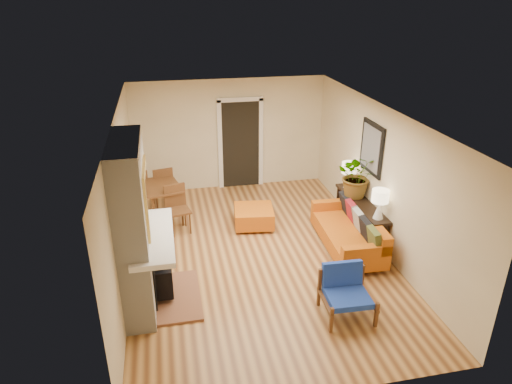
# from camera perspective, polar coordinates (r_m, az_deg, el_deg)

# --- Properties ---
(room_shell) EXTENTS (6.50, 6.50, 6.50)m
(room_shell) POSITION_cam_1_polar(r_m,az_deg,el_deg) (10.35, 0.54, 6.11)
(room_shell) COLOR tan
(room_shell) RESTS_ON ground
(fireplace) EXTENTS (1.09, 1.68, 2.60)m
(fireplace) POSITION_cam_1_polar(r_m,az_deg,el_deg) (6.80, -14.68, -4.72)
(fireplace) COLOR white
(fireplace) RESTS_ON ground
(sofa) EXTENTS (0.92, 2.00, 0.77)m
(sofa) POSITION_cam_1_polar(r_m,az_deg,el_deg) (8.61, 11.82, -4.85)
(sofa) COLOR silver
(sofa) RESTS_ON ground
(ottoman) EXTENTS (0.86, 0.86, 0.39)m
(ottoman) POSITION_cam_1_polar(r_m,az_deg,el_deg) (9.23, -0.27, -3.01)
(ottoman) COLOR silver
(ottoman) RESTS_ON ground
(blue_chair) EXTENTS (0.74, 0.73, 0.74)m
(blue_chair) POSITION_cam_1_polar(r_m,az_deg,el_deg) (6.96, 11.11, -11.78)
(blue_chair) COLOR brown
(blue_chair) RESTS_ON ground
(dining_table) EXTENTS (1.01, 1.80, 0.94)m
(dining_table) POSITION_cam_1_polar(r_m,az_deg,el_deg) (9.55, -11.25, 0.06)
(dining_table) COLOR brown
(dining_table) RESTS_ON ground
(console_table) EXTENTS (0.34, 1.85, 0.72)m
(console_table) POSITION_cam_1_polar(r_m,az_deg,el_deg) (8.96, 12.96, -2.03)
(console_table) COLOR black
(console_table) RESTS_ON ground
(lamp_near) EXTENTS (0.30, 0.30, 0.54)m
(lamp_near) POSITION_cam_1_polar(r_m,az_deg,el_deg) (8.19, 15.22, -1.06)
(lamp_near) COLOR white
(lamp_near) RESTS_ON console_table
(lamp_far) EXTENTS (0.30, 0.30, 0.54)m
(lamp_far) POSITION_cam_1_polar(r_m,az_deg,el_deg) (9.35, 11.53, 2.47)
(lamp_far) COLOR white
(lamp_far) RESTS_ON console_table
(houseplant) EXTENTS (0.94, 0.86, 0.88)m
(houseplant) POSITION_cam_1_polar(r_m,az_deg,el_deg) (8.93, 12.61, 2.04)
(houseplant) COLOR #1E5919
(houseplant) RESTS_ON console_table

